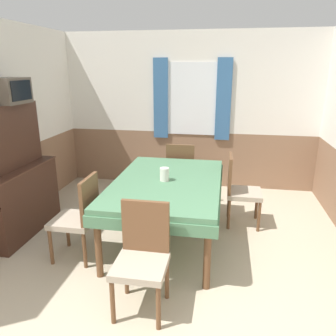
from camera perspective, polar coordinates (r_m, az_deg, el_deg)
The scene contains 9 objects.
wall_back at distance 5.66m, azimuth 3.73°, elevation 9.85°, with size 4.66×0.10×2.60m.
dining_table at distance 3.87m, azimuth -0.12°, elevation -3.54°, with size 1.26×1.94×0.76m.
chair_right_far at distance 4.41m, azimuth 12.27°, elevation -3.43°, with size 0.44×0.44×0.94m.
chair_head_window at distance 5.04m, azimuth 2.29°, elevation -0.43°, with size 0.44×0.44×0.94m.
chair_head_near at distance 2.88m, azimuth -4.48°, elevation -14.75°, with size 0.44×0.44×0.94m.
chair_left_near at distance 3.68m, azimuth -15.16°, elevation -7.94°, with size 0.44×0.44×0.94m.
sideboard at distance 4.46m, azimuth -25.19°, elevation -2.18°, with size 0.46×1.21×1.61m.
tv at distance 4.35m, azimuth -25.73°, elevation 12.02°, with size 0.29×0.46×0.30m.
vase at distance 3.80m, azimuth -0.63°, elevation -1.11°, with size 0.11×0.11×0.16m.
Camera 1 is at (0.63, -1.47, 2.03)m, focal length 35.00 mm.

